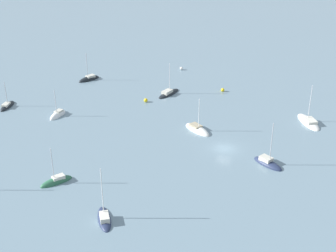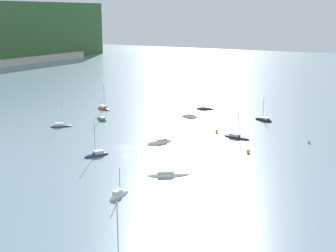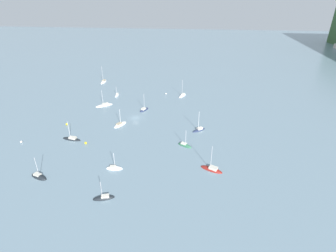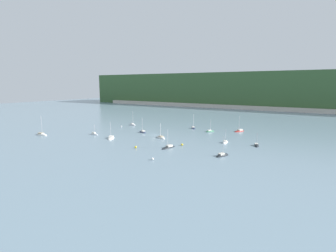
{
  "view_description": "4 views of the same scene",
  "coord_description": "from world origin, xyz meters",
  "px_view_note": "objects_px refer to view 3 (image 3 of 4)",
  "views": [
    {
      "loc": [
        -23.67,
        73.27,
        41.71
      ],
      "look_at": [
        12.09,
        -0.95,
        1.7
      ],
      "focal_mm": 50.0,
      "sensor_mm": 36.0,
      "label": 1
    },
    {
      "loc": [
        -88.83,
        -60.73,
        31.41
      ],
      "look_at": [
        16.56,
        -2.2,
        2.08
      ],
      "focal_mm": 50.0,
      "sensor_mm": 36.0,
      "label": 2
    },
    {
      "loc": [
        101.74,
        25.9,
        50.04
      ],
      "look_at": [
        12.66,
        15.86,
        3.45
      ],
      "focal_mm": 28.0,
      "sensor_mm": 36.0,
      "label": 3
    },
    {
      "loc": [
        75.1,
        -106.86,
        25.25
      ],
      "look_at": [
        4.32,
        6.69,
        3.96
      ],
      "focal_mm": 28.0,
      "sensor_mm": 36.0,
      "label": 4
    }
  ],
  "objects_px": {
    "sailboat_8": "(117,95)",
    "sailboat_12": "(39,177)",
    "sailboat_6": "(114,169)",
    "sailboat_11": "(185,146)",
    "sailboat_1": "(72,139)",
    "mooring_buoy_3": "(67,124)",
    "sailboat_10": "(144,110)",
    "mooring_buoy_2": "(166,94)",
    "sailboat_5": "(182,96)",
    "sailboat_4": "(104,198)",
    "sailboat_0": "(104,82)",
    "sailboat_2": "(199,130)",
    "mooring_buoy_0": "(86,143)",
    "sailboat_7": "(212,169)",
    "sailboat_3": "(120,125)",
    "sailboat_9": "(104,105)",
    "mooring_buoy_1": "(21,142)"
  },
  "relations": [
    {
      "from": "sailboat_8",
      "to": "sailboat_12",
      "type": "distance_m",
      "value": 69.56
    },
    {
      "from": "sailboat_6",
      "to": "sailboat_11",
      "type": "bearing_deg",
      "value": 33.71
    },
    {
      "from": "sailboat_1",
      "to": "mooring_buoy_3",
      "type": "xyz_separation_m",
      "value": [
        -11.02,
        -7.17,
        0.31
      ]
    },
    {
      "from": "sailboat_10",
      "to": "mooring_buoy_2",
      "type": "height_order",
      "value": "sailboat_10"
    },
    {
      "from": "sailboat_8",
      "to": "mooring_buoy_3",
      "type": "distance_m",
      "value": 37.47
    },
    {
      "from": "sailboat_5",
      "to": "mooring_buoy_3",
      "type": "relative_size",
      "value": 11.51
    },
    {
      "from": "sailboat_4",
      "to": "sailboat_0",
      "type": "bearing_deg",
      "value": -88.05
    },
    {
      "from": "sailboat_2",
      "to": "mooring_buoy_0",
      "type": "xyz_separation_m",
      "value": [
        15.23,
        -41.09,
        0.28
      ]
    },
    {
      "from": "sailboat_4",
      "to": "sailboat_12",
      "type": "distance_m",
      "value": 23.36
    },
    {
      "from": "sailboat_5",
      "to": "sailboat_7",
      "type": "relative_size",
      "value": 1.07
    },
    {
      "from": "sailboat_4",
      "to": "sailboat_11",
      "type": "distance_m",
      "value": 35.68
    },
    {
      "from": "sailboat_7",
      "to": "sailboat_3",
      "type": "bearing_deg",
      "value": -11.42
    },
    {
      "from": "sailboat_8",
      "to": "mooring_buoy_0",
      "type": "bearing_deg",
      "value": 5.13
    },
    {
      "from": "sailboat_1",
      "to": "sailboat_6",
      "type": "bearing_deg",
      "value": 152.89
    },
    {
      "from": "sailboat_3",
      "to": "mooring_buoy_2",
      "type": "height_order",
      "value": "sailboat_3"
    },
    {
      "from": "sailboat_4",
      "to": "sailboat_9",
      "type": "bearing_deg",
      "value": -88.33
    },
    {
      "from": "sailboat_11",
      "to": "sailboat_3",
      "type": "bearing_deg",
      "value": -177.22
    },
    {
      "from": "sailboat_0",
      "to": "sailboat_5",
      "type": "xyz_separation_m",
      "value": [
        18.15,
        49.52,
        0.01
      ]
    },
    {
      "from": "sailboat_3",
      "to": "sailboat_0",
      "type": "bearing_deg",
      "value": 53.44
    },
    {
      "from": "mooring_buoy_3",
      "to": "sailboat_7",
      "type": "bearing_deg",
      "value": 67.77
    },
    {
      "from": "sailboat_4",
      "to": "sailboat_8",
      "type": "relative_size",
      "value": 1.08
    },
    {
      "from": "sailboat_1",
      "to": "mooring_buoy_1",
      "type": "height_order",
      "value": "sailboat_1"
    },
    {
      "from": "sailboat_5",
      "to": "sailboat_11",
      "type": "distance_m",
      "value": 50.37
    },
    {
      "from": "sailboat_4",
      "to": "sailboat_10",
      "type": "distance_m",
      "value": 58.96
    },
    {
      "from": "sailboat_9",
      "to": "sailboat_3",
      "type": "bearing_deg",
      "value": 89.13
    },
    {
      "from": "sailboat_1",
      "to": "sailboat_11",
      "type": "distance_m",
      "value": 42.67
    },
    {
      "from": "sailboat_0",
      "to": "mooring_buoy_0",
      "type": "height_order",
      "value": "sailboat_0"
    },
    {
      "from": "sailboat_4",
      "to": "mooring_buoy_3",
      "type": "xyz_separation_m",
      "value": [
        -40.23,
        -29.57,
        0.35
      ]
    },
    {
      "from": "mooring_buoy_0",
      "to": "mooring_buoy_1",
      "type": "xyz_separation_m",
      "value": [
        1.84,
        -23.93,
        -0.01
      ]
    },
    {
      "from": "sailboat_6",
      "to": "sailboat_7",
      "type": "height_order",
      "value": "sailboat_7"
    },
    {
      "from": "sailboat_6",
      "to": "sailboat_8",
      "type": "relative_size",
      "value": 1.14
    },
    {
      "from": "sailboat_8",
      "to": "sailboat_9",
      "type": "relative_size",
      "value": 0.69
    },
    {
      "from": "sailboat_11",
      "to": "sailboat_12",
      "type": "height_order",
      "value": "sailboat_12"
    },
    {
      "from": "sailboat_5",
      "to": "sailboat_6",
      "type": "height_order",
      "value": "sailboat_5"
    },
    {
      "from": "sailboat_5",
      "to": "sailboat_12",
      "type": "distance_m",
      "value": 82.61
    },
    {
      "from": "mooring_buoy_3",
      "to": "sailboat_12",
      "type": "bearing_deg",
      "value": 12.0
    },
    {
      "from": "sailboat_7",
      "to": "mooring_buoy_3",
      "type": "bearing_deg",
      "value": 2.22
    },
    {
      "from": "sailboat_6",
      "to": "sailboat_12",
      "type": "xyz_separation_m",
      "value": [
        6.58,
        -21.36,
        0.01
      ]
    },
    {
      "from": "sailboat_5",
      "to": "sailboat_10",
      "type": "height_order",
      "value": "sailboat_5"
    },
    {
      "from": "sailboat_2",
      "to": "sailboat_10",
      "type": "bearing_deg",
      "value": -73.17
    },
    {
      "from": "sailboat_3",
      "to": "sailboat_4",
      "type": "height_order",
      "value": "sailboat_3"
    },
    {
      "from": "sailboat_0",
      "to": "mooring_buoy_2",
      "type": "bearing_deg",
      "value": 67.67
    },
    {
      "from": "sailboat_5",
      "to": "mooring_buoy_2",
      "type": "height_order",
      "value": "sailboat_5"
    },
    {
      "from": "sailboat_3",
      "to": "mooring_buoy_2",
      "type": "bearing_deg",
      "value": 7.2
    },
    {
      "from": "sailboat_5",
      "to": "sailboat_10",
      "type": "bearing_deg",
      "value": -13.68
    },
    {
      "from": "sailboat_12",
      "to": "mooring_buoy_0",
      "type": "distance_m",
      "value": 21.07
    },
    {
      "from": "sailboat_11",
      "to": "sailboat_1",
      "type": "bearing_deg",
      "value": -151.17
    },
    {
      "from": "sailboat_4",
      "to": "sailboat_12",
      "type": "xyz_separation_m",
      "value": [
        -6.57,
        -22.42,
        0.01
      ]
    },
    {
      "from": "sailboat_1",
      "to": "sailboat_4",
      "type": "relative_size",
      "value": 1.27
    },
    {
      "from": "sailboat_0",
      "to": "sailboat_2",
      "type": "distance_m",
      "value": 80.93
    }
  ]
}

